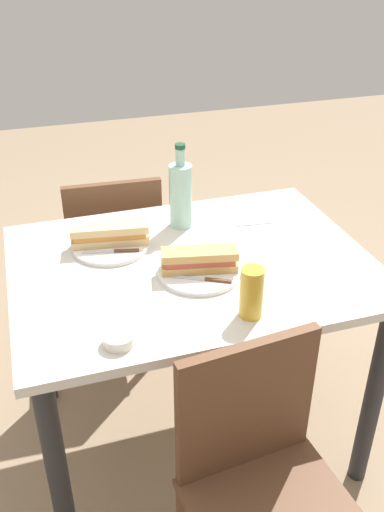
# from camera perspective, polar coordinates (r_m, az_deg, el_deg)

# --- Properties ---
(ground_plane) EXTENTS (8.00, 8.00, 0.00)m
(ground_plane) POSITION_cam_1_polar(r_m,az_deg,el_deg) (2.30, -0.00, -17.34)
(ground_plane) COLOR #8C755B
(dining_table) EXTENTS (1.13, 0.84, 0.78)m
(dining_table) POSITION_cam_1_polar(r_m,az_deg,el_deg) (1.86, -0.00, -3.76)
(dining_table) COLOR beige
(dining_table) RESTS_ON ground
(chair_far) EXTENTS (0.44, 0.44, 0.86)m
(chair_far) POSITION_cam_1_polar(r_m,az_deg,el_deg) (1.56, 7.03, -21.43)
(chair_far) COLOR brown
(chair_far) RESTS_ON ground
(chair_near) EXTENTS (0.42, 0.42, 0.86)m
(chair_near) POSITION_cam_1_polar(r_m,az_deg,el_deg) (2.43, -7.81, 0.30)
(chair_near) COLOR brown
(chair_near) RESTS_ON ground
(plate_near) EXTENTS (0.26, 0.26, 0.01)m
(plate_near) POSITION_cam_1_polar(r_m,az_deg,el_deg) (1.89, -8.18, 1.07)
(plate_near) COLOR white
(plate_near) RESTS_ON dining_table
(baguette_sandwich_near) EXTENTS (0.26, 0.11, 0.07)m
(baguette_sandwich_near) POSITION_cam_1_polar(r_m,az_deg,el_deg) (1.87, -8.27, 2.18)
(baguette_sandwich_near) COLOR #DBB77A
(baguette_sandwich_near) RESTS_ON plate_near
(knife_near) EXTENTS (0.18, 0.05, 0.01)m
(knife_near) POSITION_cam_1_polar(r_m,az_deg,el_deg) (1.83, -7.80, 0.48)
(knife_near) COLOR silver
(knife_near) RESTS_ON plate_near
(plate_far) EXTENTS (0.26, 0.26, 0.01)m
(plate_far) POSITION_cam_1_polar(r_m,az_deg,el_deg) (1.73, 0.75, -1.57)
(plate_far) COLOR white
(plate_far) RESTS_ON dining_table
(baguette_sandwich_far) EXTENTS (0.24, 0.12, 0.07)m
(baguette_sandwich_far) POSITION_cam_1_polar(r_m,az_deg,el_deg) (1.71, 0.76, -0.39)
(baguette_sandwich_far) COLOR tan
(baguette_sandwich_far) RESTS_ON plate_far
(knife_far) EXTENTS (0.16, 0.09, 0.01)m
(knife_far) POSITION_cam_1_polar(r_m,az_deg,el_deg) (1.68, 1.36, -2.36)
(knife_far) COLOR silver
(knife_far) RESTS_ON plate_far
(water_bottle) EXTENTS (0.08, 0.08, 0.30)m
(water_bottle) POSITION_cam_1_polar(r_m,az_deg,el_deg) (1.96, -1.15, 6.25)
(water_bottle) COLOR #99C6B7
(water_bottle) RESTS_ON dining_table
(beer_glass) EXTENTS (0.06, 0.06, 0.15)m
(beer_glass) POSITION_cam_1_polar(r_m,az_deg,el_deg) (1.53, 6.01, -3.69)
(beer_glass) COLOR gold
(beer_glass) RESTS_ON dining_table
(olive_bowl) EXTENTS (0.08, 0.08, 0.03)m
(olive_bowl) POSITION_cam_1_polar(r_m,az_deg,el_deg) (1.47, -7.40, -8.30)
(olive_bowl) COLOR silver
(olive_bowl) RESTS_ON dining_table
(paper_napkin) EXTENTS (0.15, 0.15, 0.00)m
(paper_napkin) POSITION_cam_1_polar(r_m,az_deg,el_deg) (2.08, 5.82, 4.05)
(paper_napkin) COLOR white
(paper_napkin) RESTS_ON dining_table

